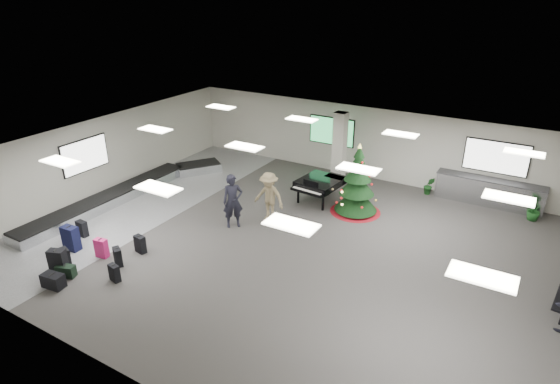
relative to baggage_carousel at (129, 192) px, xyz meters
The scene contains 20 objects.
ground 7.84m from the baggage_carousel, ahead, with size 18.00×18.00×0.00m, color #3A3735.
room_envelope 7.79m from the baggage_carousel, ahead, with size 18.02×14.02×3.21m.
baggage_carousel is the anchor object (origin of this frame).
service_counter 14.50m from the baggage_carousel, 27.67° to the left, with size 4.05×0.65×1.08m.
suitcase_0 5.59m from the baggage_carousel, 64.08° to the right, with size 0.58×0.45×0.81m.
suitcase_1 5.28m from the baggage_carousel, 46.33° to the right, with size 0.43×0.36×0.61m.
pink_suitcase 4.68m from the baggage_carousel, 53.02° to the right, with size 0.44×0.29×0.65m.
suitcase_3 4.67m from the baggage_carousel, 38.39° to the right, with size 0.42×0.28×0.61m.
navy_suitcase 4.25m from the baggage_carousel, 67.82° to the right, with size 0.57×0.36×0.86m.
suitcase_5 5.17m from the baggage_carousel, 64.19° to the right, with size 0.43×0.31×0.60m.
green_duffel 5.76m from the baggage_carousel, 61.19° to the right, with size 0.61×0.45×0.38m.
suitcase_7 6.13m from the baggage_carousel, 46.63° to the right, with size 0.40×0.26×0.55m.
suitcase_8 3.35m from the baggage_carousel, 70.20° to the right, with size 0.40×0.25×0.59m.
black_duffel 6.31m from the baggage_carousel, 62.27° to the right, with size 0.69×0.44×0.45m.
christmas_tree 9.28m from the baggage_carousel, 21.98° to the left, with size 1.94×1.94×2.77m.
grand_piano 7.83m from the baggage_carousel, 27.56° to the left, with size 1.66×2.04×1.09m.
traveler_a 5.29m from the baggage_carousel, ahead, with size 0.72×0.47×1.98m, color black.
traveler_b 6.22m from the baggage_carousel, 11.42° to the left, with size 1.20×0.69×1.86m, color #8E7C58.
potted_plant_left 12.45m from the baggage_carousel, 31.80° to the left, with size 0.42×0.34×0.77m, color #15421C.
potted_plant_right 15.76m from the baggage_carousel, 22.97° to the left, with size 0.47×0.47×0.85m, color #15421C.
Camera 1 is at (6.46, -12.05, 8.01)m, focal length 30.00 mm.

